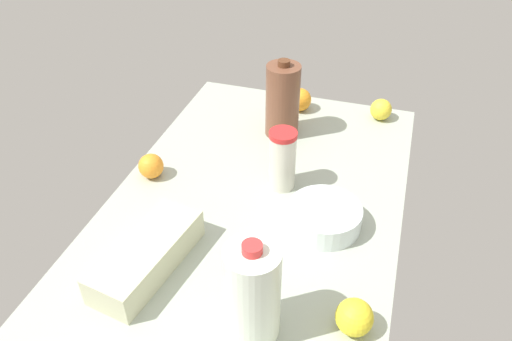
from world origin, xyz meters
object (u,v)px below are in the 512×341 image
mixing_bowl (324,217)px  chocolate_milk_jug (283,100)px  orange_far_back (299,99)px  tumbler_cup (282,160)px  orange_by_jug (151,166)px  lemon_loose (354,317)px  lemon_near_front (381,109)px  milk_jug (252,293)px  egg_carton (147,255)px

mixing_bowl → chocolate_milk_jug: bearing=28.9°
orange_far_back → tumbler_cup: bearing=-172.9°
orange_far_back → orange_by_jug: bearing=147.7°
lemon_loose → mixing_bowl: bearing=22.2°
lemon_loose → orange_far_back: same height
tumbler_cup → lemon_near_front: bearing=-26.7°
milk_jug → orange_far_back: size_ratio=3.13×
orange_by_jug → lemon_near_front: same height
egg_carton → lemon_near_front: size_ratio=4.25×
milk_jug → orange_by_jug: size_ratio=3.44×
milk_jug → orange_by_jug: 58.90cm
milk_jug → chocolate_milk_jug: bearing=10.4°
milk_jug → lemon_near_front: (90.83, -15.66, -7.87)cm
mixing_bowl → orange_far_back: orange_far_back is taller
orange_by_jug → lemon_near_front: (50.90, -58.23, -0.02)cm
egg_carton → orange_by_jug: egg_carton is taller
mixing_bowl → milk_jug: (-34.35, 7.82, 8.45)cm
mixing_bowl → lemon_near_front: bearing=-7.9°
lemon_loose → lemon_near_front: size_ratio=1.09×
orange_by_jug → lemon_loose: size_ratio=0.92×
mixing_bowl → egg_carton: 43.78cm
lemon_loose → tumbler_cup: bearing=32.4°
milk_jug → lemon_near_front: size_ratio=3.46×
tumbler_cup → lemon_loose: tumbler_cup is taller
tumbler_cup → orange_by_jug: tumbler_cup is taller
tumbler_cup → orange_by_jug: 37.08cm
egg_carton → lemon_loose: size_ratio=3.89×
lemon_loose → lemon_near_front: bearing=2.5°
lemon_loose → lemon_near_front: 84.80cm
lemon_near_front → orange_by_jug: bearing=131.2°
mixing_bowl → orange_by_jug: 50.70cm
chocolate_milk_jug → tumbler_cup: 27.05cm
tumbler_cup → orange_far_back: 42.44cm
mixing_bowl → orange_by_jug: bearing=83.7°
egg_carton → lemon_near_front: 92.73cm
chocolate_milk_jug → lemon_loose: chocolate_milk_jug is taller
milk_jug → egg_carton: 30.19cm
chocolate_milk_jug → orange_by_jug: size_ratio=3.53×
orange_by_jug → orange_far_back: 57.64cm
milk_jug → lemon_loose: milk_jug is taller
mixing_bowl → tumbler_cup: bearing=49.0°
egg_carton → orange_far_back: (79.71, -16.08, 0.14)cm
mixing_bowl → orange_far_back: bearing=19.8°
orange_by_jug → chocolate_milk_jug: bearing=-41.6°
chocolate_milk_jug → tumbler_cup: chocolate_milk_jug is taller
chocolate_milk_jug → lemon_loose: 74.70cm
milk_jug → lemon_loose: 21.62cm
egg_carton → lemon_near_front: (81.91, -43.48, -0.24)cm
milk_jug → egg_carton: (8.92, 27.81, -7.64)cm
milk_jug → egg_carton: size_ratio=0.81×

